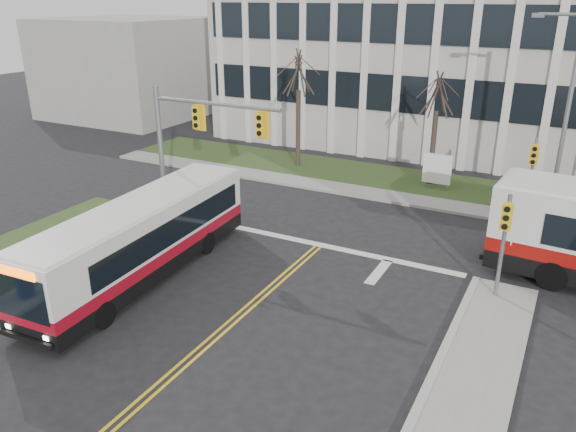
# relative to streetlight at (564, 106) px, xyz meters

# --- Properties ---
(ground) EXTENTS (120.00, 120.00, 0.00)m
(ground) POSITION_rel_streetlight_xyz_m (-8.03, -16.20, -5.19)
(ground) COLOR black
(ground) RESTS_ON ground
(sidewalk_cross) EXTENTS (44.00, 1.60, 0.14)m
(sidewalk_cross) POSITION_rel_streetlight_xyz_m (-3.03, -1.00, -5.12)
(sidewalk_cross) COLOR #9E9B93
(sidewalk_cross) RESTS_ON ground
(building_lawn) EXTENTS (44.00, 5.00, 0.12)m
(building_lawn) POSITION_rel_streetlight_xyz_m (-3.03, 1.80, -5.13)
(building_lawn) COLOR #354D21
(building_lawn) RESTS_ON ground
(office_building) EXTENTS (40.00, 16.00, 12.00)m
(office_building) POSITION_rel_streetlight_xyz_m (-3.03, 13.80, 0.81)
(office_building) COLOR #BAB4AB
(office_building) RESTS_ON ground
(building_annex) EXTENTS (12.00, 12.00, 8.00)m
(building_annex) POSITION_rel_streetlight_xyz_m (-34.03, 9.80, -1.19)
(building_annex) COLOR #9E9B93
(building_annex) RESTS_ON ground
(mast_arm_signal) EXTENTS (6.11, 0.38, 6.20)m
(mast_arm_signal) POSITION_rel_streetlight_xyz_m (-13.65, -9.04, -0.94)
(mast_arm_signal) COLOR slate
(mast_arm_signal) RESTS_ON ground
(signal_pole_near) EXTENTS (0.34, 0.39, 3.80)m
(signal_pole_near) POSITION_rel_streetlight_xyz_m (-0.83, -9.30, -2.69)
(signal_pole_near) COLOR slate
(signal_pole_near) RESTS_ON ground
(signal_pole_far) EXTENTS (0.34, 0.39, 3.80)m
(signal_pole_far) POSITION_rel_streetlight_xyz_m (-0.83, -0.80, -2.69)
(signal_pole_far) COLOR slate
(signal_pole_far) RESTS_ON ground
(streetlight) EXTENTS (2.15, 0.25, 9.20)m
(streetlight) POSITION_rel_streetlight_xyz_m (0.00, 0.00, 0.00)
(streetlight) COLOR slate
(streetlight) RESTS_ON ground
(directory_sign) EXTENTS (1.50, 0.12, 2.00)m
(directory_sign) POSITION_rel_streetlight_xyz_m (-5.53, 1.30, -4.02)
(directory_sign) COLOR slate
(directory_sign) RESTS_ON ground
(tree_left) EXTENTS (1.80, 1.80, 7.70)m
(tree_left) POSITION_rel_streetlight_xyz_m (-14.03, 1.80, 0.32)
(tree_left) COLOR #42352B
(tree_left) RESTS_ON ground
(tree_mid) EXTENTS (1.80, 1.80, 6.82)m
(tree_mid) POSITION_rel_streetlight_xyz_m (-6.03, 2.00, -0.31)
(tree_mid) COLOR #42352B
(tree_mid) RESTS_ON ground
(bus_main) EXTENTS (2.87, 10.71, 2.83)m
(bus_main) POSITION_rel_streetlight_xyz_m (-12.67, -13.54, -3.78)
(bus_main) COLOR silver
(bus_main) RESTS_ON ground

